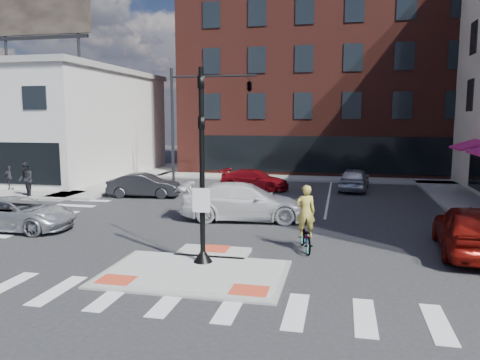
% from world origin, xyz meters
% --- Properties ---
extents(ground, '(120.00, 120.00, 0.00)m').
position_xyz_m(ground, '(0.00, 0.00, 0.00)').
color(ground, '#28282B').
rests_on(ground, ground).
extents(refuge_island, '(5.40, 4.65, 0.13)m').
position_xyz_m(refuge_island, '(0.00, -0.26, 0.05)').
color(refuge_island, gray).
rests_on(refuge_island, ground).
extents(sidewalk_nw, '(23.50, 20.50, 0.15)m').
position_xyz_m(sidewalk_nw, '(-16.76, 15.29, 0.08)').
color(sidewalk_nw, gray).
rests_on(sidewalk_nw, ground).
extents(sidewalk_n, '(26.00, 3.00, 0.15)m').
position_xyz_m(sidewalk_n, '(3.00, 22.00, 0.07)').
color(sidewalk_n, gray).
rests_on(sidewalk_n, ground).
extents(building_nw, '(20.40, 16.40, 14.40)m').
position_xyz_m(building_nw, '(-21.98, 19.98, 4.23)').
color(building_nw, silver).
rests_on(building_nw, ground).
extents(building_n, '(24.40, 18.40, 15.50)m').
position_xyz_m(building_n, '(3.00, 31.99, 7.80)').
color(building_n, '#521F19').
rests_on(building_n, ground).
extents(building_far_left, '(10.00, 12.00, 10.00)m').
position_xyz_m(building_far_left, '(-4.00, 52.00, 5.00)').
color(building_far_left, slate).
rests_on(building_far_left, ground).
extents(building_far_right, '(12.00, 12.00, 12.00)m').
position_xyz_m(building_far_right, '(9.00, 54.00, 6.00)').
color(building_far_right, brown).
rests_on(building_far_right, ground).
extents(signal_pole, '(0.60, 0.60, 5.98)m').
position_xyz_m(signal_pole, '(0.00, 0.40, 2.36)').
color(signal_pole, black).
rests_on(signal_pole, refuge_island).
extents(mast_arm_signal, '(6.10, 2.24, 8.00)m').
position_xyz_m(mast_arm_signal, '(-3.47, 18.00, 6.21)').
color(mast_arm_signal, black).
rests_on(mast_arm_signal, ground).
extents(silver_suv, '(4.93, 2.39, 1.35)m').
position_xyz_m(silver_suv, '(-8.89, 3.30, 0.68)').
color(silver_suv, silver).
rests_on(silver_suv, ground).
extents(red_sedan, '(2.41, 5.18, 1.72)m').
position_xyz_m(red_sedan, '(8.50, 3.52, 0.86)').
color(red_sedan, maroon).
rests_on(red_sedan, ground).
extents(white_pickup, '(5.99, 3.02, 1.67)m').
position_xyz_m(white_pickup, '(-0.06, 7.18, 0.83)').
color(white_pickup, white).
rests_on(white_pickup, ground).
extents(bg_car_dark, '(4.30, 1.91, 1.37)m').
position_xyz_m(bg_car_dark, '(-7.05, 11.96, 0.69)').
color(bg_car_dark, black).
rests_on(bg_car_dark, ground).
extents(bg_car_silver, '(2.15, 4.42, 1.45)m').
position_xyz_m(bg_car_silver, '(5.00, 17.08, 0.73)').
color(bg_car_silver, silver).
rests_on(bg_car_silver, ground).
extents(bg_car_red, '(4.71, 2.57, 1.29)m').
position_xyz_m(bg_car_red, '(-1.26, 16.07, 0.65)').
color(bg_car_red, maroon).
rests_on(bg_car_red, ground).
extents(cyclist, '(1.08, 1.96, 2.32)m').
position_xyz_m(cyclist, '(3.00, 2.80, 0.78)').
color(cyclist, '#3F3F44').
rests_on(cyclist, ground).
extents(pedestrian_a, '(1.19, 1.15, 1.93)m').
position_xyz_m(pedestrian_a, '(-13.45, 10.00, 1.12)').
color(pedestrian_a, black).
rests_on(pedestrian_a, sidewalk_nw).
extents(pedestrian_b, '(0.96, 0.69, 1.51)m').
position_xyz_m(pedestrian_b, '(-16.05, 12.00, 0.91)').
color(pedestrian_b, '#38323D').
rests_on(pedestrian_b, sidewalk_nw).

